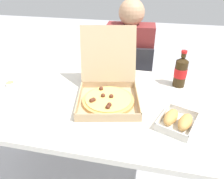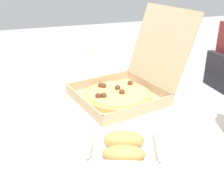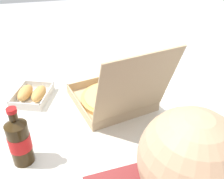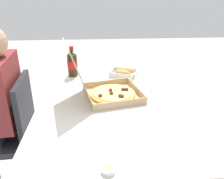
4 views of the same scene
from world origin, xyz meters
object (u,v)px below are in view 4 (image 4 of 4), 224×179
chair (9,131)px  pizza_box_open (107,90)px  paper_menu (126,134)px  cola_bottle (72,64)px  bread_side_box (124,72)px  dipping_sauce_cup (109,169)px

chair → pizza_box_open: pizza_box_open is taller
paper_menu → chair: bearing=79.5°
chair → cola_bottle: (0.35, -0.40, 0.33)m
chair → bread_side_box: (0.33, -0.78, 0.26)m
pizza_box_open → dipping_sauce_cup: pizza_box_open is taller
pizza_box_open → bread_side_box: bearing=-21.8°
bread_side_box → cola_bottle: cola_bottle is taller
cola_bottle → dipping_sauce_cup: (-1.01, -0.21, -0.08)m
cola_bottle → dipping_sauce_cup: bearing=-168.1°
pizza_box_open → cola_bottle: (0.39, 0.24, 0.05)m
cola_bottle → paper_menu: cola_bottle is taller
bread_side_box → chair: bearing=112.8°
pizza_box_open → bread_side_box: size_ratio=2.07×
cola_bottle → bread_side_box: bearing=-94.0°
chair → cola_bottle: 0.63m
cola_bottle → paper_menu: size_ratio=1.07×
pizza_box_open → cola_bottle: pizza_box_open is taller
paper_menu → dipping_sauce_cup: dipping_sauce_cup is taller
chair → paper_menu: size_ratio=3.95×
cola_bottle → paper_menu: bearing=-158.4°
bread_side_box → dipping_sauce_cup: (-0.98, 0.17, -0.01)m
chair → bread_side_box: bearing=-67.2°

